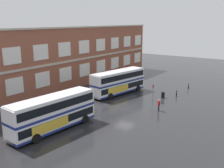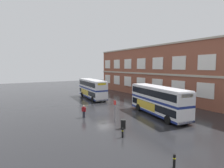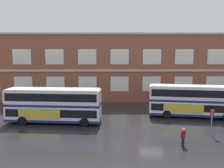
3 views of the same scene
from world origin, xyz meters
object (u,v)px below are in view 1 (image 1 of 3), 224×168
(double_decker_middle, at_px, (118,82))
(safety_bollard_west, at_px, (188,86))
(station_litter_bin, at_px, (163,95))
(bus_stand_flag, at_px, (153,91))
(waiting_passenger, at_px, (159,105))
(safety_bollard_east, at_px, (177,94))
(double_decker_near, at_px, (53,113))

(double_decker_middle, xyz_separation_m, safety_bollard_west, (10.46, -8.89, -1.66))
(double_decker_middle, height_order, station_litter_bin, double_decker_middle)
(bus_stand_flag, relative_size, safety_bollard_west, 2.84)
(waiting_passenger, xyz_separation_m, safety_bollard_east, (8.44, 0.61, -0.44))
(waiting_passenger, distance_m, safety_bollard_west, 14.67)
(double_decker_near, height_order, waiting_passenger, double_decker_near)
(double_decker_near, distance_m, waiting_passenger, 14.99)
(waiting_passenger, height_order, station_litter_bin, waiting_passenger)
(bus_stand_flag, bearing_deg, safety_bollard_west, -10.45)
(waiting_passenger, bearing_deg, double_decker_near, 151.03)
(bus_stand_flag, relative_size, safety_bollard_east, 2.84)
(bus_stand_flag, height_order, station_litter_bin, bus_stand_flag)
(safety_bollard_west, bearing_deg, double_decker_middle, 139.66)
(safety_bollard_west, distance_m, safety_bollard_east, 6.21)
(waiting_passenger, bearing_deg, station_litter_bin, 18.58)
(bus_stand_flag, xyz_separation_m, safety_bollard_east, (4.78, -2.07, -1.14))
(station_litter_bin, relative_size, safety_bollard_west, 1.08)
(double_decker_middle, relative_size, safety_bollard_west, 11.87)
(double_decker_near, distance_m, bus_stand_flag, 17.34)
(waiting_passenger, xyz_separation_m, bus_stand_flag, (3.65, 2.69, 0.70))
(waiting_passenger, relative_size, safety_bollard_east, 1.79)
(double_decker_near, distance_m, double_decker_middle, 17.41)
(station_litter_bin, xyz_separation_m, safety_bollard_west, (8.33, -1.47, -0.03))
(double_decker_middle, height_order, waiting_passenger, double_decker_middle)
(double_decker_near, height_order, bus_stand_flag, double_decker_near)
(bus_stand_flag, bearing_deg, station_litter_bin, -11.86)
(double_decker_near, relative_size, safety_bollard_east, 11.77)
(double_decker_near, xyz_separation_m, double_decker_middle, (17.26, 2.31, 0.00))
(double_decker_middle, relative_size, waiting_passenger, 6.63)
(double_decker_near, bearing_deg, double_decker_middle, 7.62)
(double_decker_near, xyz_separation_m, waiting_passenger, (13.07, -7.24, -1.22))
(bus_stand_flag, bearing_deg, waiting_passenger, -143.69)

